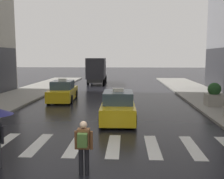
# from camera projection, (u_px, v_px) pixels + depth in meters

# --- Properties ---
(crosswalk_markings) EXTENTS (11.30, 2.80, 0.01)m
(crosswalk_markings) POSITION_uv_depth(u_px,v_px,m) (94.00, 145.00, 10.48)
(crosswalk_markings) COLOR silver
(crosswalk_markings) RESTS_ON ground
(taxi_lead) EXTENTS (2.00, 4.57, 1.80)m
(taxi_lead) POSITION_uv_depth(u_px,v_px,m) (118.00, 107.00, 14.62)
(taxi_lead) COLOR yellow
(taxi_lead) RESTS_ON ground
(taxi_second) EXTENTS (2.11, 4.62, 1.80)m
(taxi_second) POSITION_uv_depth(u_px,v_px,m) (63.00, 92.00, 21.06)
(taxi_second) COLOR yellow
(taxi_second) RESTS_ON ground
(box_truck) EXTENTS (2.48, 7.61, 3.35)m
(box_truck) POSITION_uv_depth(u_px,v_px,m) (97.00, 70.00, 34.19)
(box_truck) COLOR #2D2D2D
(box_truck) RESTS_ON ground
(pedestrian_with_backpack) EXTENTS (0.55, 0.43, 1.65)m
(pedestrian_with_backpack) POSITION_uv_depth(u_px,v_px,m) (83.00, 144.00, 7.73)
(pedestrian_with_backpack) COLOR black
(pedestrian_with_backpack) RESTS_ON ground
(planter_mid_block) EXTENTS (1.10, 1.10, 1.60)m
(planter_mid_block) POSITION_uv_depth(u_px,v_px,m) (214.00, 95.00, 18.13)
(planter_mid_block) COLOR #A8A399
(planter_mid_block) RESTS_ON curb_right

